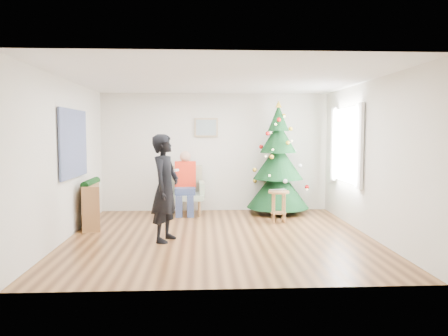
{
  "coord_description": "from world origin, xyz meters",
  "views": [
    {
      "loc": [
        -0.3,
        -7.2,
        1.72
      ],
      "look_at": [
        0.1,
        0.6,
        1.1
      ],
      "focal_mm": 35.0,
      "sensor_mm": 36.0,
      "label": 1
    }
  ],
  "objects": [
    {
      "name": "stool",
      "position": [
        1.19,
        1.11,
        0.31
      ],
      "size": [
        0.41,
        0.41,
        0.61
      ],
      "rotation": [
        0.0,
        0.0,
        -0.07
      ],
      "color": "brown",
      "rests_on": "floor"
    },
    {
      "name": "wall_back",
      "position": [
        0.0,
        2.5,
        1.3
      ],
      "size": [
        5.0,
        0.0,
        5.0
      ],
      "primitive_type": "plane",
      "rotation": [
        1.57,
        0.0,
        0.0
      ],
      "color": "silver",
      "rests_on": "floor"
    },
    {
      "name": "floor",
      "position": [
        0.0,
        0.0,
        0.0
      ],
      "size": [
        5.0,
        5.0,
        0.0
      ],
      "primitive_type": "plane",
      "color": "brown",
      "rests_on": "ground"
    },
    {
      "name": "laptop",
      "position": [
        1.19,
        1.11,
        0.62
      ],
      "size": [
        0.38,
        0.3,
        0.03
      ],
      "primitive_type": "imported",
      "rotation": [
        0.0,
        0.0,
        0.28
      ],
      "color": "silver",
      "rests_on": "stool"
    },
    {
      "name": "wall_right",
      "position": [
        2.5,
        0.0,
        1.3
      ],
      "size": [
        0.0,
        5.0,
        5.0
      ],
      "primitive_type": "plane",
      "rotation": [
        1.57,
        0.0,
        -1.57
      ],
      "color": "silver",
      "rests_on": "floor"
    },
    {
      "name": "wall_front",
      "position": [
        0.0,
        -2.5,
        1.3
      ],
      "size": [
        5.0,
        0.0,
        5.0
      ],
      "primitive_type": "plane",
      "rotation": [
        -1.57,
        0.0,
        0.0
      ],
      "color": "silver",
      "rests_on": "floor"
    },
    {
      "name": "curtains",
      "position": [
        2.44,
        1.0,
        1.5
      ],
      "size": [
        0.05,
        1.75,
        1.5
      ],
      "color": "white",
      "rests_on": "wall_right"
    },
    {
      "name": "console",
      "position": [
        -2.33,
        0.84,
        0.4
      ],
      "size": [
        0.52,
        1.04,
        0.8
      ],
      "primitive_type": "cube",
      "rotation": [
        0.0,
        0.0,
        0.23
      ],
      "color": "brown",
      "rests_on": "floor"
    },
    {
      "name": "standing_man",
      "position": [
        -0.88,
        -0.27,
        0.85
      ],
      "size": [
        0.58,
        0.72,
        1.71
      ],
      "primitive_type": "imported",
      "rotation": [
        0.0,
        0.0,
        1.26
      ],
      "color": "black",
      "rests_on": "floor"
    },
    {
      "name": "tapestry",
      "position": [
        -2.46,
        0.3,
        1.55
      ],
      "size": [
        0.03,
        1.5,
        1.15
      ],
      "primitive_type": "cube",
      "color": "black",
      "rests_on": "wall_left"
    },
    {
      "name": "framed_picture",
      "position": [
        -0.2,
        2.46,
        1.85
      ],
      "size": [
        0.52,
        0.05,
        0.42
      ],
      "color": "tan",
      "rests_on": "wall_back"
    },
    {
      "name": "seated_person",
      "position": [
        -0.65,
        2.01,
        0.69
      ],
      "size": [
        0.45,
        0.65,
        1.34
      ],
      "rotation": [
        0.0,
        0.0,
        0.03
      ],
      "color": "navy",
      "rests_on": "armchair"
    },
    {
      "name": "wall_left",
      "position": [
        -2.5,
        0.0,
        1.3
      ],
      "size": [
        0.0,
        5.0,
        5.0
      ],
      "primitive_type": "plane",
      "rotation": [
        1.57,
        0.0,
        1.57
      ],
      "color": "silver",
      "rests_on": "floor"
    },
    {
      "name": "game_controller",
      "position": [
        -0.7,
        -0.3,
        1.14
      ],
      "size": [
        0.07,
        0.13,
        0.04
      ],
      "primitive_type": "cube",
      "rotation": [
        0.0,
        0.0,
        -0.31
      ],
      "color": "white",
      "rests_on": "standing_man"
    },
    {
      "name": "christmas_tree",
      "position": [
        1.34,
        2.06,
        1.09
      ],
      "size": [
        1.33,
        1.33,
        2.41
      ],
      "rotation": [
        0.0,
        0.0,
        0.13
      ],
      "color": "#3F2816",
      "rests_on": "floor"
    },
    {
      "name": "window_panel",
      "position": [
        2.47,
        1.0,
        1.5
      ],
      "size": [
        0.04,
        1.3,
        1.4
      ],
      "primitive_type": "cube",
      "color": "white",
      "rests_on": "wall_right"
    },
    {
      "name": "armchair",
      "position": [
        -0.65,
        2.07,
        0.38
      ],
      "size": [
        0.83,
        0.75,
        1.03
      ],
      "rotation": [
        0.0,
        0.0,
        0.03
      ],
      "color": "#96A887",
      "rests_on": "floor"
    },
    {
      "name": "garland",
      "position": [
        -2.33,
        0.84,
        0.82
      ],
      "size": [
        0.14,
        0.9,
        0.14
      ],
      "primitive_type": "cylinder",
      "rotation": [
        1.57,
        0.0,
        0.0
      ],
      "color": "black",
      "rests_on": "console"
    },
    {
      "name": "ceiling",
      "position": [
        0.0,
        0.0,
        2.6
      ],
      "size": [
        5.0,
        5.0,
        0.0
      ],
      "primitive_type": "plane",
      "rotation": [
        3.14,
        0.0,
        0.0
      ],
      "color": "white",
      "rests_on": "wall_back"
    }
  ]
}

